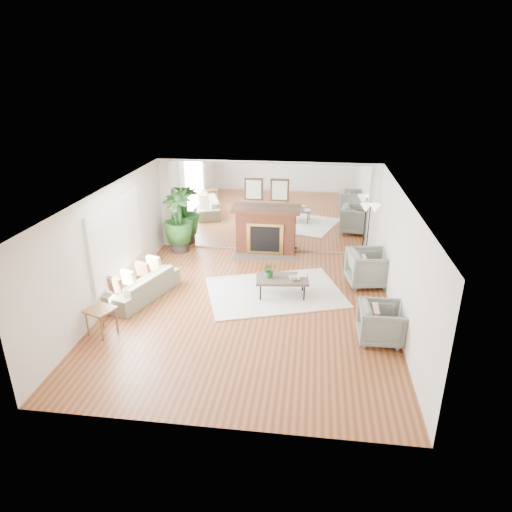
# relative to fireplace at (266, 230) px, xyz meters

# --- Properties ---
(ground) EXTENTS (7.00, 7.00, 0.00)m
(ground) POSITION_rel_fireplace_xyz_m (0.00, -3.26, -0.66)
(ground) COLOR brown
(ground) RESTS_ON ground
(wall_left) EXTENTS (0.02, 7.00, 2.50)m
(wall_left) POSITION_rel_fireplace_xyz_m (-2.99, -3.26, 0.59)
(wall_left) COLOR silver
(wall_left) RESTS_ON ground
(wall_right) EXTENTS (0.02, 7.00, 2.50)m
(wall_right) POSITION_rel_fireplace_xyz_m (2.99, -3.26, 0.59)
(wall_right) COLOR silver
(wall_right) RESTS_ON ground
(wall_back) EXTENTS (6.00, 0.02, 2.50)m
(wall_back) POSITION_rel_fireplace_xyz_m (0.00, 0.23, 0.59)
(wall_back) COLOR silver
(wall_back) RESTS_ON ground
(mirror_panel) EXTENTS (5.40, 0.04, 2.40)m
(mirror_panel) POSITION_rel_fireplace_xyz_m (0.00, 0.21, 0.59)
(mirror_panel) COLOR silver
(mirror_panel) RESTS_ON wall_back
(window_panel) EXTENTS (0.04, 2.40, 1.50)m
(window_panel) POSITION_rel_fireplace_xyz_m (-2.96, -2.86, 0.69)
(window_panel) COLOR #B2E09E
(window_panel) RESTS_ON wall_left
(fireplace) EXTENTS (1.85, 0.83, 2.05)m
(fireplace) POSITION_rel_fireplace_xyz_m (0.00, 0.00, 0.00)
(fireplace) COLOR brown
(fireplace) RESTS_ON ground
(area_rug) EXTENTS (3.48, 2.95, 0.03)m
(area_rug) POSITION_rel_fireplace_xyz_m (0.48, -2.41, -0.64)
(area_rug) COLOR silver
(area_rug) RESTS_ON ground
(coffee_table) EXTENTS (1.21, 0.78, 0.46)m
(coffee_table) POSITION_rel_fireplace_xyz_m (0.65, -2.57, -0.24)
(coffee_table) COLOR #564C43
(coffee_table) RESTS_ON ground
(sofa) EXTENTS (1.33, 2.07, 0.56)m
(sofa) POSITION_rel_fireplace_xyz_m (-2.45, -3.01, -0.38)
(sofa) COLOR gray
(sofa) RESTS_ON ground
(armchair_back) EXTENTS (1.05, 1.03, 0.84)m
(armchair_back) POSITION_rel_fireplace_xyz_m (2.60, -1.69, -0.24)
(armchair_back) COLOR gray
(armchair_back) RESTS_ON ground
(armchair_front) EXTENTS (0.81, 0.79, 0.73)m
(armchair_front) POSITION_rel_fireplace_xyz_m (2.60, -4.14, -0.29)
(armchair_front) COLOR gray
(armchair_front) RESTS_ON ground
(side_table) EXTENTS (0.61, 0.61, 0.54)m
(side_table) POSITION_rel_fireplace_xyz_m (-2.65, -4.58, -0.21)
(side_table) COLOR brown
(side_table) RESTS_ON ground
(potted_ficus) EXTENTS (0.99, 0.99, 1.74)m
(potted_ficus) POSITION_rel_fireplace_xyz_m (-2.40, -0.16, 0.27)
(potted_ficus) COLOR black
(potted_ficus) RESTS_ON ground
(floor_lamp) EXTENTS (0.51, 0.28, 1.57)m
(floor_lamp) POSITION_rel_fireplace_xyz_m (2.70, -0.24, 0.68)
(floor_lamp) COLOR black
(floor_lamp) RESTS_ON ground
(tabletop_plant) EXTENTS (0.36, 0.33, 0.34)m
(tabletop_plant) POSITION_rel_fireplace_xyz_m (0.37, -2.57, -0.03)
(tabletop_plant) COLOR #285820
(tabletop_plant) RESTS_ON coffee_table
(fruit_bowl) EXTENTS (0.30, 0.30, 0.06)m
(fruit_bowl) POSITION_rel_fireplace_xyz_m (0.92, -2.64, -0.17)
(fruit_bowl) COLOR brown
(fruit_bowl) RESTS_ON coffee_table
(book) EXTENTS (0.24, 0.32, 0.02)m
(book) POSITION_rel_fireplace_xyz_m (0.97, -2.36, -0.19)
(book) COLOR brown
(book) RESTS_ON coffee_table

